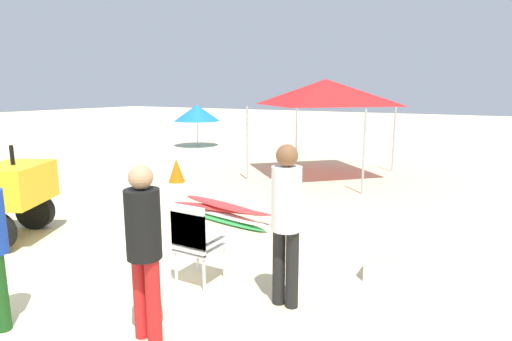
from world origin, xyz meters
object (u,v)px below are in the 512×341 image
at_px(stacked_plastic_chairs, 195,237).
at_px(lifeguard_near_center, 286,215).
at_px(beach_umbrella_left, 197,113).
at_px(traffic_cone_near, 177,170).
at_px(popup_canopy, 326,92).
at_px(cooler_box, 386,264).
at_px(lifeguard_near_right, 144,242).
at_px(surfboard_pile, 218,211).

bearing_deg(stacked_plastic_chairs, lifeguard_near_center, 4.82).
xyz_separation_m(beach_umbrella_left, traffic_cone_near, (3.77, -5.74, -1.08)).
bearing_deg(traffic_cone_near, beach_umbrella_left, 123.30).
height_order(lifeguard_near_center, popup_canopy, popup_canopy).
distance_m(stacked_plastic_chairs, cooler_box, 2.37).
bearing_deg(lifeguard_near_right, beach_umbrella_left, 125.83).
xyz_separation_m(popup_canopy, beach_umbrella_left, (-6.71, 3.07, -0.88)).
xyz_separation_m(traffic_cone_near, cooler_box, (5.98, -3.08, -0.09)).
distance_m(stacked_plastic_chairs, popup_canopy, 7.29).
bearing_deg(cooler_box, surfboard_pile, 162.58).
distance_m(surfboard_pile, cooler_box, 3.39).
distance_m(lifeguard_near_center, beach_umbrella_left, 13.40).
relative_size(stacked_plastic_chairs, traffic_cone_near, 1.70).
xyz_separation_m(stacked_plastic_chairs, popup_canopy, (-1.07, 7.02, 1.65)).
height_order(surfboard_pile, lifeguard_near_center, lifeguard_near_center).
distance_m(lifeguard_near_right, cooler_box, 3.00).
distance_m(lifeguard_near_center, lifeguard_near_right, 1.48).
xyz_separation_m(surfboard_pile, beach_umbrella_left, (-6.51, 7.80, 1.23)).
xyz_separation_m(lifeguard_near_center, popup_canopy, (-2.22, 6.92, 1.23)).
height_order(surfboard_pile, lifeguard_near_right, lifeguard_near_right).
height_order(lifeguard_near_right, cooler_box, lifeguard_near_right).
bearing_deg(beach_umbrella_left, cooler_box, -42.14).
xyz_separation_m(lifeguard_near_center, cooler_box, (0.81, 1.16, -0.82)).
xyz_separation_m(beach_umbrella_left, cooler_box, (9.75, -8.82, -1.17)).
bearing_deg(surfboard_pile, lifeguard_near_center, -41.97).
relative_size(beach_umbrella_left, traffic_cone_near, 3.15).
distance_m(surfboard_pile, lifeguard_near_center, 3.37).
height_order(surfboard_pile, beach_umbrella_left, beach_umbrella_left).
height_order(stacked_plastic_chairs, beach_umbrella_left, beach_umbrella_left).
relative_size(lifeguard_near_center, cooler_box, 3.84).
relative_size(lifeguard_near_right, popup_canopy, 0.54).
distance_m(surfboard_pile, lifeguard_near_right, 3.84).
bearing_deg(cooler_box, beach_umbrella_left, 137.86).
bearing_deg(lifeguard_near_center, lifeguard_near_right, -124.53).
height_order(stacked_plastic_chairs, popup_canopy, popup_canopy).
bearing_deg(lifeguard_near_center, popup_canopy, 107.80).
bearing_deg(popup_canopy, surfboard_pile, -92.43).
bearing_deg(surfboard_pile, popup_canopy, 87.57).
height_order(popup_canopy, traffic_cone_near, popup_canopy).
bearing_deg(beach_umbrella_left, lifeguard_near_center, -48.18).
bearing_deg(traffic_cone_near, cooler_box, -27.27).
bearing_deg(beach_umbrella_left, surfboard_pile, -50.17).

